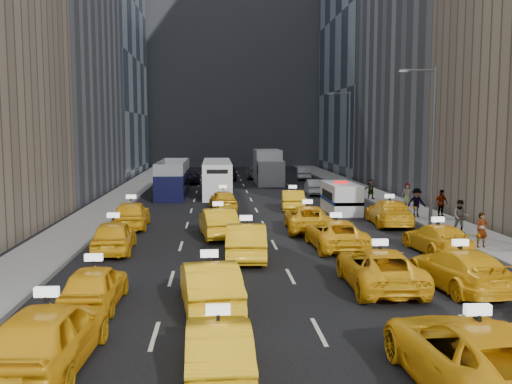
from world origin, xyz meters
The scene contains 41 objects.
ground centered at (0.00, 0.00, 0.00)m, with size 160.00×160.00×0.00m, color black.
sidewalk_west centered at (-10.50, 25.00, 0.07)m, with size 3.00×90.00×0.15m, color gray.
sidewalk_east centered at (10.50, 25.00, 0.07)m, with size 3.00×90.00×0.15m, color gray.
curb_west centered at (-9.05, 25.00, 0.09)m, with size 0.15×90.00×0.18m, color slate.
curb_east centered at (9.05, 25.00, 0.09)m, with size 0.15×90.00×0.18m, color slate.
building_west_far centered at (-20.50, 54.00, 21.00)m, with size 16.00×22.00×42.00m, color #2D3847.
building_backdrop centered at (0.00, 72.00, 20.00)m, with size 30.00×12.00×40.00m, color slate.
streetlight_near centered at (9.18, 12.00, 4.92)m, with size 2.15×0.22×9.00m.
streetlight_far centered at (9.18, 32.00, 4.92)m, with size 2.15×0.22×9.00m.
taxi_0 centered at (-6.72, -5.96, 0.81)m, with size 1.91×4.75×1.62m, color yellow.
taxi_1 centered at (-2.79, -6.69, 0.67)m, with size 1.42×4.09×1.35m, color yellow.
taxi_2 centered at (2.64, -7.83, 0.79)m, with size 2.62×5.69×1.58m, color yellow.
taxi_4 centered at (-6.63, -1.32, 0.69)m, with size 1.62×4.03×1.37m, color yellow.
taxi_5 centered at (-3.02, -1.75, 0.77)m, with size 1.62×4.65×1.53m, color yellow.
taxi_6 centered at (2.91, 0.18, 0.71)m, with size 2.35×5.10×1.42m, color yellow.
taxi_7 centered at (5.66, -0.14, 0.72)m, with size 2.01×4.95×1.44m, color yellow.
taxi_8 centered at (-7.44, 6.81, 0.75)m, with size 1.76×4.37×1.49m, color yellow.
taxi_9 centered at (-1.53, 5.05, 0.79)m, with size 1.66×4.77×1.57m, color yellow.
taxi_10 centered at (2.78, 6.90, 0.69)m, with size 2.28×4.96×1.38m, color yellow.
taxi_11 centered at (7.15, 5.59, 0.66)m, with size 1.86×4.57×1.33m, color yellow.
taxi_12 centered at (-7.57, 13.24, 0.79)m, with size 1.86×4.62×1.58m, color yellow.
taxi_13 centered at (-2.70, 10.23, 0.76)m, with size 1.61×4.63×1.52m, color yellow.
taxi_14 centered at (2.22, 11.68, 0.70)m, with size 2.33×5.05×1.40m, color yellow.
taxi_15 centered at (7.28, 13.18, 0.75)m, with size 2.09×5.14×1.49m, color yellow.
taxi_16 centered at (-2.30, 20.26, 0.71)m, with size 1.67×4.14×1.41m, color yellow.
taxi_17 centered at (2.52, 19.93, 0.70)m, with size 1.48×4.23×1.40m, color yellow.
nypd_van centered at (5.61, 18.54, 0.96)m, with size 2.50×5.14×2.12m.
double_decker centered at (-6.38, 29.07, 1.44)m, with size 3.17×10.16×2.91m.
city_bus centered at (-2.67, 29.89, 1.42)m, with size 3.05×11.28×2.88m.
box_truck centered at (2.62, 39.28, 1.72)m, with size 3.22×7.80×3.48m.
misc_car_0 centered at (5.67, 29.10, 0.66)m, with size 1.40×4.01×1.32m, color #A5A8AD.
misc_car_1 centered at (-5.51, 39.98, 0.67)m, with size 2.22×4.81×1.34m, color black.
misc_car_2 centered at (1.85, 45.73, 0.83)m, with size 2.33×5.73×1.66m, color slate.
misc_car_3 centered at (-1.44, 43.45, 0.82)m, with size 1.93×4.80×1.63m, color black.
misc_car_4 centered at (7.01, 43.77, 0.70)m, with size 1.47×4.22×1.39m, color #94969B.
pedestrian_0 centered at (9.41, 6.00, 0.96)m, with size 0.59×0.39×1.62m, color gray.
pedestrian_1 centered at (9.99, 9.61, 1.02)m, with size 0.85×0.47×1.75m, color gray.
pedestrian_2 centered at (9.67, 15.29, 1.04)m, with size 1.15×0.48×1.78m, color gray.
pedestrian_3 centered at (11.13, 15.04, 1.01)m, with size 1.00×0.46×1.71m, color gray.
pedestrian_4 centered at (11.05, 21.07, 0.93)m, with size 0.76×0.42×1.56m, color gray.
pedestrian_5 centered at (9.35, 24.57, 0.92)m, with size 1.42×0.41×1.53m, color gray.
Camera 1 is at (-2.82, -19.06, 5.56)m, focal length 40.00 mm.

